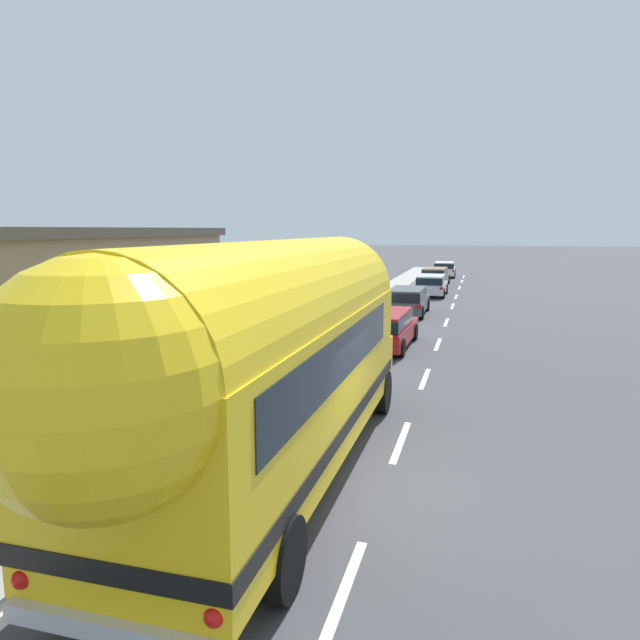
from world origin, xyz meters
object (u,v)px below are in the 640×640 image
painted_bus (268,355)px  car_lead (383,326)px  car_fourth (435,275)px  car_third (431,284)px  car_fifth (444,268)px  car_second (407,299)px

painted_bus → car_lead: (-0.08, 11.98, -1.51)m
car_lead → car_fourth: bearing=90.0°
car_third → car_fifth: bearing=90.4°
painted_bus → car_fifth: bearing=89.9°
car_lead → car_fourth: 24.40m
car_lead → painted_bus: bearing=-89.6°
car_third → car_fourth: 7.19m
car_second → car_fifth: (0.35, 24.37, -0.01)m
car_second → car_fourth: same height
painted_bus → car_fifth: 44.82m
painted_bus → car_third: size_ratio=2.74×
car_fifth → painted_bus: bearing=-90.1°
car_fifth → car_second: bearing=-90.8°
painted_bus → car_second: painted_bus is taller
car_third → car_fourth: same height
painted_bus → car_fifth: size_ratio=2.61×
car_fourth → car_fifth: same height
painted_bus → car_third: 29.24m
car_third → car_second: bearing=-93.1°
painted_bus → car_fifth: (0.11, 44.79, -1.52)m
car_fourth → car_second: bearing=-90.6°
car_third → car_fifth: same height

